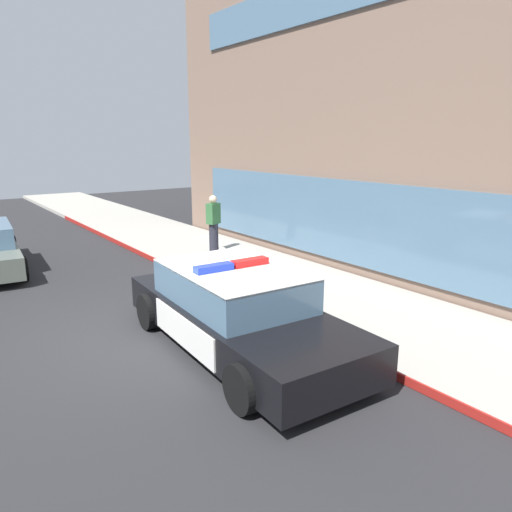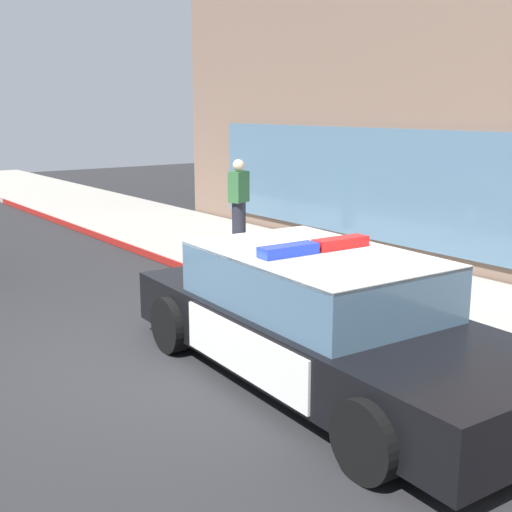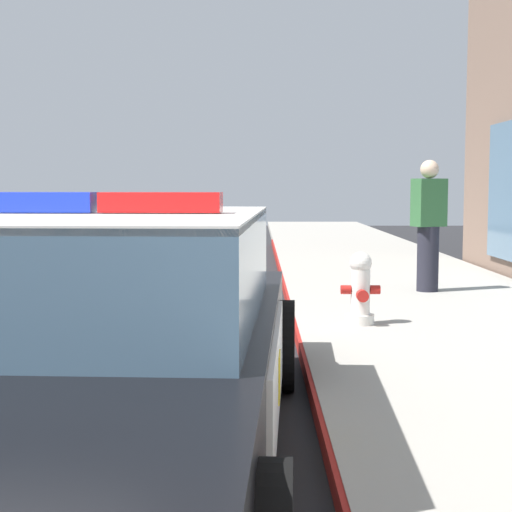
# 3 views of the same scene
# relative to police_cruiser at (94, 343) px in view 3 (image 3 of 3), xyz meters

# --- Properties ---
(curb_red_paint) EXTENTS (28.80, 0.04, 0.14)m
(curb_red_paint) POSITION_rel_police_cruiser_xyz_m (-1.49, 1.27, -0.61)
(curb_red_paint) COLOR maroon
(curb_red_paint) RESTS_ON ground
(police_cruiser) EXTENTS (5.23, 2.36, 1.49)m
(police_cruiser) POSITION_rel_police_cruiser_xyz_m (0.00, 0.00, 0.00)
(police_cruiser) COLOR black
(police_cruiser) RESTS_ON ground
(fire_hydrant) EXTENTS (0.34, 0.39, 0.73)m
(fire_hydrant) POSITION_rel_police_cruiser_xyz_m (-3.53, 1.91, -0.18)
(fire_hydrant) COLOR silver
(fire_hydrant) RESTS_ON sidewalk
(car_far_lane) EXTENTS (4.69, 2.34, 1.29)m
(car_far_lane) POSITION_rel_police_cruiser_xyz_m (-8.05, -2.96, -0.05)
(car_far_lane) COLOR #596056
(car_far_lane) RESTS_ON ground
(pedestrian_on_sidewalk) EXTENTS (0.38, 0.47, 1.71)m
(pedestrian_on_sidewalk) POSITION_rel_police_cruiser_xyz_m (-5.97, 3.11, 0.33)
(pedestrian_on_sidewalk) COLOR #23232D
(pedestrian_on_sidewalk) RESTS_ON sidewalk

